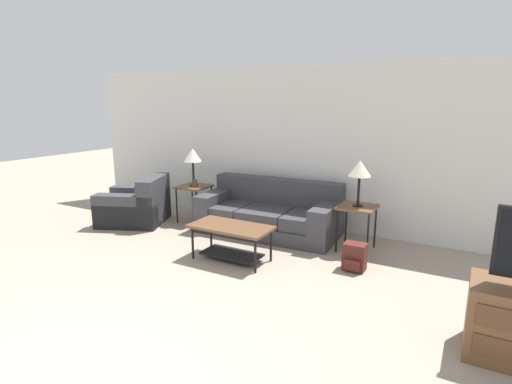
{
  "coord_description": "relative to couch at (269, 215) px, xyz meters",
  "views": [
    {
      "loc": [
        2.33,
        -1.22,
        2.03
      ],
      "look_at": [
        -0.3,
        3.53,
        0.8
      ],
      "focal_mm": 28.0,
      "sensor_mm": 36.0,
      "label": 1
    }
  ],
  "objects": [
    {
      "name": "side_table_right",
      "position": [
        1.41,
        -0.1,
        0.27
      ],
      "size": [
        0.5,
        0.51,
        0.63
      ],
      "color": "brown",
      "rests_on": "ground_plane"
    },
    {
      "name": "couch",
      "position": [
        0.0,
        0.0,
        0.0
      ],
      "size": [
        2.21,
        1.07,
        0.82
      ],
      "color": "#38383D",
      "rests_on": "ground_plane"
    },
    {
      "name": "picture_frame",
      "position": [
        -1.33,
        -0.17,
        0.41
      ],
      "size": [
        0.1,
        0.04,
        0.13
      ],
      "color": "#4C3828",
      "rests_on": "side_table_left"
    },
    {
      "name": "armchair",
      "position": [
        -2.24,
        -0.63,
        -0.01
      ],
      "size": [
        1.3,
        1.25,
        0.8
      ],
      "color": "#38383D",
      "rests_on": "ground_plane"
    },
    {
      "name": "wall_back",
      "position": [
        0.42,
        0.62,
        1.01
      ],
      "size": [
        9.05,
        0.06,
        2.6
      ],
      "color": "silver",
      "rests_on": "ground_plane"
    },
    {
      "name": "side_table_left",
      "position": [
        -1.4,
        -0.1,
        0.27
      ],
      "size": [
        0.5,
        0.51,
        0.63
      ],
      "color": "brown",
      "rests_on": "ground_plane"
    },
    {
      "name": "table_lamp_right",
      "position": [
        1.41,
        -0.1,
        0.85
      ],
      "size": [
        0.3,
        0.3,
        0.63
      ],
      "color": "black",
      "rests_on": "side_table_right"
    },
    {
      "name": "backpack",
      "position": [
        1.58,
        -0.79,
        -0.12
      ],
      "size": [
        0.27,
        0.28,
        0.34
      ],
      "color": "#4C1E19",
      "rests_on": "ground_plane"
    },
    {
      "name": "table_lamp_left",
      "position": [
        -1.4,
        -0.1,
        0.85
      ],
      "size": [
        0.3,
        0.3,
        0.63
      ],
      "color": "black",
      "rests_on": "side_table_left"
    },
    {
      "name": "coffee_table",
      "position": [
        0.08,
        -1.25,
        0.05
      ],
      "size": [
        1.06,
        0.54,
        0.47
      ],
      "color": "brown",
      "rests_on": "ground_plane"
    }
  ]
}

